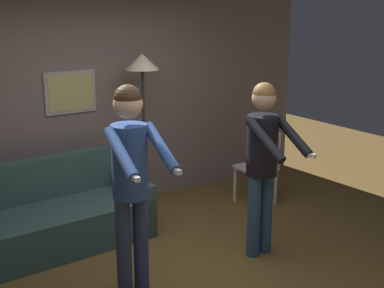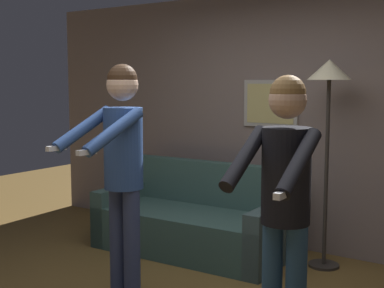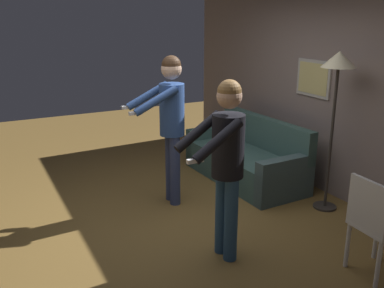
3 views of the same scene
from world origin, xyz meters
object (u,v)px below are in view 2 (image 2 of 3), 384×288
object	(u,v)px
torchiere_lamp	(329,89)
person_standing_right	(285,188)
person_standing_left	(122,157)
couch	(193,224)

from	to	relation	value
torchiere_lamp	person_standing_right	size ratio (longest dim) A/B	1.09
person_standing_left	couch	bearing A→B (deg)	99.70
person_standing_right	torchiere_lamp	bearing A→B (deg)	102.17
torchiere_lamp	person_standing_right	xyz separation A→B (m)	(0.36, -1.67, -0.58)
torchiere_lamp	person_standing_left	world-z (taller)	torchiere_lamp
torchiere_lamp	person_standing_right	world-z (taller)	torchiere_lamp
person_standing_right	person_standing_left	bearing A→B (deg)	176.77
person_standing_left	person_standing_right	world-z (taller)	person_standing_left
torchiere_lamp	person_standing_left	xyz separation A→B (m)	(-1.03, -1.60, -0.50)
couch	torchiere_lamp	xyz separation A→B (m)	(1.25, 0.31, 1.35)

